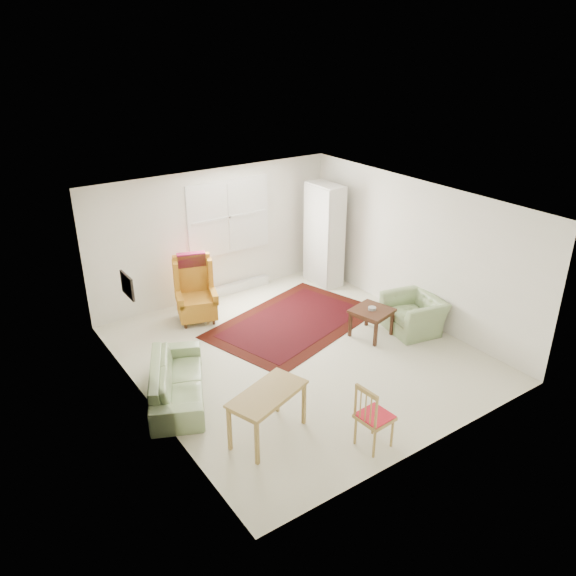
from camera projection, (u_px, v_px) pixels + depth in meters
room at (292, 278)px, 8.75m from camera, size 5.04×5.54×2.51m
rug at (293, 322)px, 10.05m from camera, size 3.39×2.67×0.03m
sofa at (176, 374)px, 7.88m from camera, size 1.40×1.94×0.73m
armchair at (414, 311)px, 9.67m from camera, size 1.00×1.10×0.74m
wingback_chair at (196, 290)px, 9.92m from camera, size 0.87×0.90×1.18m
coffee_table at (371, 322)px, 9.54m from camera, size 0.74×0.74×0.50m
stool at (206, 310)px, 10.02m from camera, size 0.36×0.36×0.43m
cabinet at (324, 235)px, 11.30m from camera, size 0.44×0.83×2.07m
desk at (268, 414)px, 7.10m from camera, size 1.17×0.84×0.67m
desk_chair at (375, 415)px, 6.89m from camera, size 0.42×0.42×0.90m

